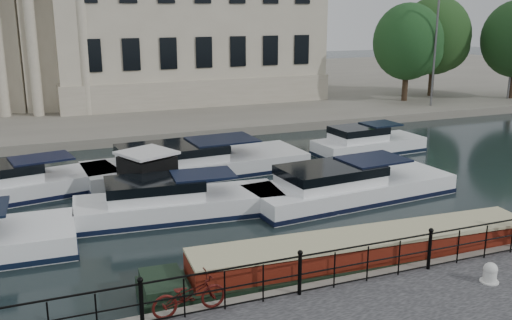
{
  "coord_description": "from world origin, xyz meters",
  "views": [
    {
      "loc": [
        -5.89,
        -14.07,
        7.61
      ],
      "look_at": [
        0.5,
        2.0,
        3.0
      ],
      "focal_mm": 40.0,
      "sensor_mm": 36.0,
      "label": 1
    }
  ],
  "objects": [
    {
      "name": "civic_building",
      "position": [
        -1.0,
        34.71,
        7.04
      ],
      "size": [
        53.55,
        31.84,
        16.85
      ],
      "color": "#ADA38C",
      "rests_on": "far_bank"
    },
    {
      "name": "harbour_hut",
      "position": [
        -1.82,
        7.96,
        0.95
      ],
      "size": [
        3.3,
        3.08,
        2.16
      ],
      "rotation": [
        0.0,
        0.0,
        0.42
      ],
      "color": "#6B665B",
      "rests_on": "ground_plane"
    },
    {
      "name": "bicycle",
      "position": [
        -2.85,
        -2.1,
        1.03
      ],
      "size": [
        1.88,
        0.77,
        0.96
      ],
      "primitive_type": "imported",
      "rotation": [
        0.0,
        0.0,
        1.64
      ],
      "color": "#420F0B",
      "rests_on": "near_quay"
    },
    {
      "name": "ground_plane",
      "position": [
        0.0,
        0.0,
        0.0
      ],
      "size": [
        160.0,
        160.0,
        0.0
      ],
      "primitive_type": "plane",
      "color": "black",
      "rests_on": "ground"
    },
    {
      "name": "far_bank",
      "position": [
        0.0,
        39.0,
        0.28
      ],
      "size": [
        120.0,
        42.0,
        0.55
      ],
      "primitive_type": "cube",
      "color": "#6B665B",
      "rests_on": "ground_plane"
    },
    {
      "name": "trees",
      "position": [
        26.02,
        22.96,
        5.1
      ],
      "size": [
        14.29,
        9.23,
        8.08
      ],
      "color": "black",
      "rests_on": "far_bank"
    },
    {
      "name": "lamp_posts",
      "position": [
        26.0,
        20.7,
        4.8
      ],
      "size": [
        8.24,
        1.55,
        8.07
      ],
      "color": "#59595B",
      "rests_on": "far_bank"
    },
    {
      "name": "mooring_bollard",
      "position": [
        5.01,
        -3.51,
        0.81
      ],
      "size": [
        0.49,
        0.49,
        0.56
      ],
      "color": "silver",
      "rests_on": "near_quay"
    },
    {
      "name": "railing",
      "position": [
        0.0,
        -2.25,
        1.2
      ],
      "size": [
        24.14,
        0.14,
        1.22
      ],
      "color": "black",
      "rests_on": "near_quay"
    },
    {
      "name": "narrowboat",
      "position": [
        2.92,
        -0.81,
        0.37
      ],
      "size": [
        13.45,
        2.49,
        1.5
      ],
      "rotation": [
        0.0,
        0.0,
        -0.05
      ],
      "color": "black",
      "rests_on": "ground_plane"
    },
    {
      "name": "cabin_cruisers",
      "position": [
        -0.44,
        8.11,
        0.37
      ],
      "size": [
        27.59,
        9.94,
        1.99
      ],
      "color": "white",
      "rests_on": "ground_plane"
    }
  ]
}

